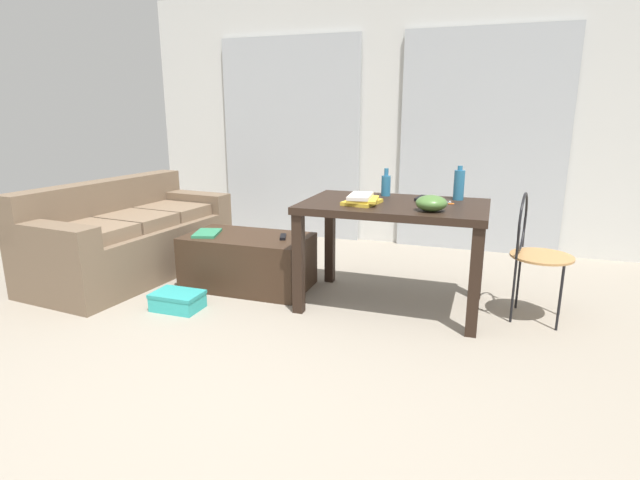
{
  "coord_description": "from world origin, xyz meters",
  "views": [
    {
      "loc": [
        1.12,
        -2.04,
        1.36
      ],
      "look_at": [
        -0.08,
        1.42,
        0.41
      ],
      "focal_mm": 28.13,
      "sensor_mm": 36.0,
      "label": 1
    }
  ],
  "objects_px": {
    "couch": "(130,238)",
    "magazine": "(207,233)",
    "bottle_far": "(386,185)",
    "bowl": "(431,203)",
    "coffee_table": "(248,261)",
    "shoebox": "(178,301)",
    "craft_table": "(394,218)",
    "tv_remote_primary": "(283,237)",
    "wire_chair": "(532,243)",
    "scissors": "(450,203)",
    "bottle_near": "(459,185)",
    "book_stack": "(362,199)",
    "tv_remote_on_table": "(421,198)"
  },
  "relations": [
    {
      "from": "bottle_near",
      "to": "scissors",
      "type": "distance_m",
      "value": 0.2
    },
    {
      "from": "bowl",
      "to": "tv_remote_on_table",
      "type": "xyz_separation_m",
      "value": [
        -0.12,
        0.4,
        -0.04
      ]
    },
    {
      "from": "tv_remote_on_table",
      "to": "tv_remote_primary",
      "type": "relative_size",
      "value": 1.22
    },
    {
      "from": "craft_table",
      "to": "bottle_far",
      "type": "xyz_separation_m",
      "value": [
        -0.12,
        0.27,
        0.19
      ]
    },
    {
      "from": "bottle_far",
      "to": "bowl",
      "type": "distance_m",
      "value": 0.62
    },
    {
      "from": "bottle_near",
      "to": "shoebox",
      "type": "distance_m",
      "value": 2.14
    },
    {
      "from": "tv_remote_on_table",
      "to": "bottle_far",
      "type": "bearing_deg",
      "value": 171.83
    },
    {
      "from": "coffee_table",
      "to": "bottle_far",
      "type": "height_order",
      "value": "bottle_far"
    },
    {
      "from": "couch",
      "to": "scissors",
      "type": "relative_size",
      "value": 15.81
    },
    {
      "from": "craft_table",
      "to": "bowl",
      "type": "distance_m",
      "value": 0.38
    },
    {
      "from": "wire_chair",
      "to": "bottle_near",
      "type": "bearing_deg",
      "value": 159.12
    },
    {
      "from": "wire_chair",
      "to": "shoebox",
      "type": "distance_m",
      "value": 2.44
    },
    {
      "from": "bottle_near",
      "to": "tv_remote_primary",
      "type": "height_order",
      "value": "bottle_near"
    },
    {
      "from": "wire_chair",
      "to": "coffee_table",
      "type": "bearing_deg",
      "value": -178.18
    },
    {
      "from": "bottle_far",
      "to": "tv_remote_primary",
      "type": "bearing_deg",
      "value": -162.09
    },
    {
      "from": "tv_remote_primary",
      "to": "coffee_table",
      "type": "bearing_deg",
      "value": 163.79
    },
    {
      "from": "couch",
      "to": "magazine",
      "type": "xyz_separation_m",
      "value": [
        0.79,
        -0.05,
        0.12
      ]
    },
    {
      "from": "coffee_table",
      "to": "bottle_far",
      "type": "relative_size",
      "value": 4.72
    },
    {
      "from": "book_stack",
      "to": "scissors",
      "type": "bearing_deg",
      "value": 21.08
    },
    {
      "from": "coffee_table",
      "to": "bowl",
      "type": "bearing_deg",
      "value": -8.87
    },
    {
      "from": "coffee_table",
      "to": "bottle_near",
      "type": "height_order",
      "value": "bottle_near"
    },
    {
      "from": "wire_chair",
      "to": "magazine",
      "type": "height_order",
      "value": "wire_chair"
    },
    {
      "from": "tv_remote_on_table",
      "to": "magazine",
      "type": "relative_size",
      "value": 0.67
    },
    {
      "from": "couch",
      "to": "coffee_table",
      "type": "height_order",
      "value": "couch"
    },
    {
      "from": "tv_remote_primary",
      "to": "magazine",
      "type": "relative_size",
      "value": 0.55
    },
    {
      "from": "bowl",
      "to": "book_stack",
      "type": "xyz_separation_m",
      "value": [
        -0.47,
        0.1,
        -0.02
      ]
    },
    {
      "from": "coffee_table",
      "to": "shoebox",
      "type": "distance_m",
      "value": 0.66
    },
    {
      "from": "bottle_far",
      "to": "bowl",
      "type": "bearing_deg",
      "value": -50.73
    },
    {
      "from": "bottle_near",
      "to": "tv_remote_on_table",
      "type": "bearing_deg",
      "value": -163.69
    },
    {
      "from": "bottle_near",
      "to": "bowl",
      "type": "relative_size",
      "value": 1.22
    },
    {
      "from": "couch",
      "to": "bowl",
      "type": "relative_size",
      "value": 9.16
    },
    {
      "from": "bottle_far",
      "to": "book_stack",
      "type": "xyz_separation_m",
      "value": [
        -0.08,
        -0.38,
        -0.05
      ]
    },
    {
      "from": "craft_table",
      "to": "bottle_far",
      "type": "distance_m",
      "value": 0.35
    },
    {
      "from": "bowl",
      "to": "magazine",
      "type": "xyz_separation_m",
      "value": [
        -1.73,
        0.15,
        -0.37
      ]
    },
    {
      "from": "book_stack",
      "to": "couch",
      "type": "bearing_deg",
      "value": 177.15
    },
    {
      "from": "shoebox",
      "to": "magazine",
      "type": "bearing_deg",
      "value": 96.58
    },
    {
      "from": "bottle_near",
      "to": "tv_remote_primary",
      "type": "relative_size",
      "value": 1.59
    },
    {
      "from": "tv_remote_primary",
      "to": "shoebox",
      "type": "bearing_deg",
      "value": -152.07
    },
    {
      "from": "shoebox",
      "to": "book_stack",
      "type": "bearing_deg",
      "value": 21.31
    },
    {
      "from": "bottle_far",
      "to": "tv_remote_on_table",
      "type": "distance_m",
      "value": 0.29
    },
    {
      "from": "coffee_table",
      "to": "magazine",
      "type": "relative_size",
      "value": 3.5
    },
    {
      "from": "book_stack",
      "to": "tv_remote_primary",
      "type": "distance_m",
      "value": 0.75
    },
    {
      "from": "scissors",
      "to": "magazine",
      "type": "distance_m",
      "value": 1.86
    },
    {
      "from": "wire_chair",
      "to": "magazine",
      "type": "distance_m",
      "value": 2.37
    },
    {
      "from": "couch",
      "to": "book_stack",
      "type": "relative_size",
      "value": 6.03
    },
    {
      "from": "couch",
      "to": "shoebox",
      "type": "xyz_separation_m",
      "value": [
        0.85,
        -0.57,
        -0.25
      ]
    },
    {
      "from": "bottle_near",
      "to": "book_stack",
      "type": "xyz_separation_m",
      "value": [
        -0.6,
        -0.38,
        -0.08
      ]
    },
    {
      "from": "wire_chair",
      "to": "book_stack",
      "type": "xyz_separation_m",
      "value": [
        -1.1,
        -0.19,
        0.26
      ]
    },
    {
      "from": "coffee_table",
      "to": "wire_chair",
      "type": "xyz_separation_m",
      "value": [
        2.05,
        0.07,
        0.31
      ]
    },
    {
      "from": "wire_chair",
      "to": "bottle_far",
      "type": "height_order",
      "value": "bottle_far"
    }
  ]
}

